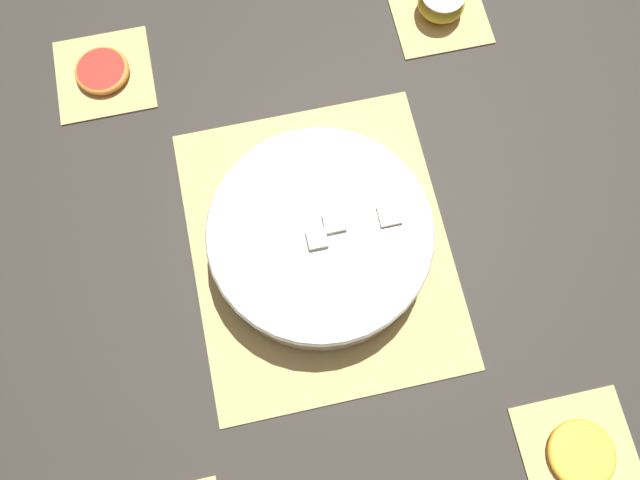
{
  "coord_description": "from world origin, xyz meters",
  "views": [
    {
      "loc": [
        -0.23,
        0.05,
        0.81
      ],
      "look_at": [
        0.0,
        0.0,
        0.03
      ],
      "focal_mm": 35.0,
      "sensor_mm": 36.0,
      "label": 1
    }
  ],
  "objects_px": {
    "apple_half": "(441,2)",
    "grapefruit_slice": "(102,71)",
    "orange_slice_whole": "(582,454)",
    "fruit_salad_bowl": "(320,237)"
  },
  "relations": [
    {
      "from": "orange_slice_whole",
      "to": "grapefruit_slice",
      "type": "relative_size",
      "value": 1.05
    },
    {
      "from": "apple_half",
      "to": "grapefruit_slice",
      "type": "distance_m",
      "value": 0.51
    },
    {
      "from": "orange_slice_whole",
      "to": "apple_half",
      "type": "bearing_deg",
      "value": -0.0
    },
    {
      "from": "apple_half",
      "to": "grapefruit_slice",
      "type": "bearing_deg",
      "value": 90.0
    },
    {
      "from": "apple_half",
      "to": "grapefruit_slice",
      "type": "relative_size",
      "value": 0.89
    },
    {
      "from": "fruit_salad_bowl",
      "to": "orange_slice_whole",
      "type": "xyz_separation_m",
      "value": [
        -0.33,
        -0.26,
        -0.04
      ]
    },
    {
      "from": "fruit_salad_bowl",
      "to": "apple_half",
      "type": "distance_m",
      "value": 0.42
    },
    {
      "from": "fruit_salad_bowl",
      "to": "apple_half",
      "type": "xyz_separation_m",
      "value": [
        0.33,
        -0.26,
        -0.02
      ]
    },
    {
      "from": "fruit_salad_bowl",
      "to": "orange_slice_whole",
      "type": "bearing_deg",
      "value": -141.97
    },
    {
      "from": "apple_half",
      "to": "orange_slice_whole",
      "type": "bearing_deg",
      "value": 180.0
    }
  ]
}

